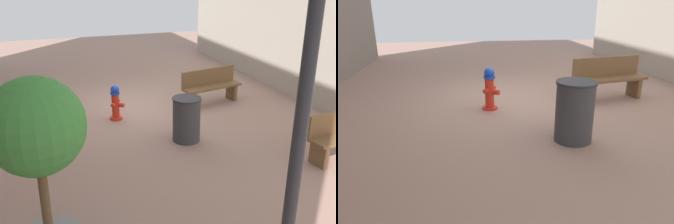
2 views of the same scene
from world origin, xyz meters
TOP-DOWN VIEW (x-y plane):
  - ground_plane at (0.00, 0.00)m, footprint 23.40×23.40m
  - fire_hydrant at (0.65, 0.72)m, footprint 0.37×0.38m
  - bench_near at (-2.09, 0.36)m, footprint 1.79×0.77m
  - planter_tree at (2.49, 5.62)m, footprint 1.09×1.09m
  - street_lamp at (0.09, 6.87)m, footprint 0.36×0.36m
  - trash_bin at (-0.53, 2.46)m, footprint 0.63×0.63m

SIDE VIEW (x-z plane):
  - ground_plane at x=0.00m, z-range 0.00..0.00m
  - fire_hydrant at x=0.65m, z-range 0.00..0.88m
  - trash_bin at x=-0.53m, z-range 0.00..0.97m
  - bench_near at x=-2.09m, z-range 0.02..0.97m
  - planter_tree at x=2.49m, z-range 0.32..2.84m
  - street_lamp at x=0.09m, z-range 0.47..4.43m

